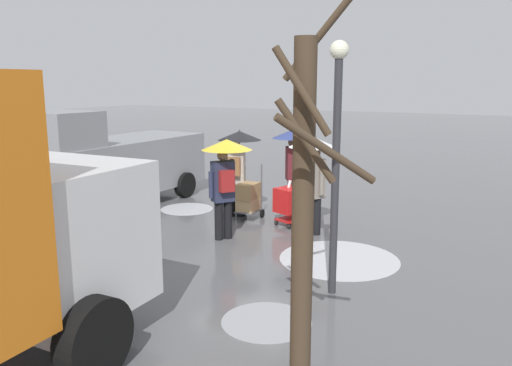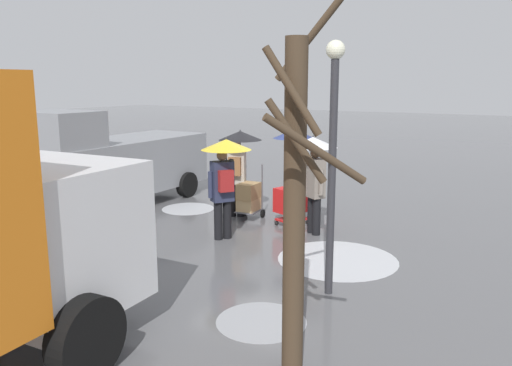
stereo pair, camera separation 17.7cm
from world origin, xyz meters
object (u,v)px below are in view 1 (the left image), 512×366
cargo_van_parked_right (111,163)px  pedestrian_far_side (293,150)px  street_lamp (336,143)px  shopping_cart_vendor (292,201)px  pedestrian_black_side (238,153)px  bare_tree_near (304,203)px  pedestrian_white_side (225,166)px  pedestrian_pink_side (314,162)px  hand_dolly_boxes (248,198)px

cargo_van_parked_right → pedestrian_far_side: 4.78m
cargo_van_parked_right → street_lamp: 7.66m
shopping_cart_vendor → pedestrian_far_side: 1.57m
shopping_cart_vendor → street_lamp: street_lamp is taller
cargo_van_parked_right → pedestrian_black_side: cargo_van_parked_right is taller
shopping_cart_vendor → bare_tree_near: bare_tree_near is taller
pedestrian_white_side → street_lamp: size_ratio=0.56×
pedestrian_white_side → pedestrian_black_side: bearing=-66.9°
bare_tree_near → pedestrian_pink_side: bearing=-68.4°
cargo_van_parked_right → pedestrian_far_side: cargo_van_parked_right is taller
cargo_van_parked_right → hand_dolly_boxes: cargo_van_parked_right is taller
pedestrian_white_side → street_lamp: 3.46m
pedestrian_black_side → bare_tree_near: bare_tree_near is taller
pedestrian_far_side → bare_tree_near: bearing=116.0°
street_lamp → bare_tree_near: bearing=102.3°
hand_dolly_boxes → street_lamp: street_lamp is taller
pedestrian_black_side → bare_tree_near: size_ratio=0.52×
pedestrian_black_side → pedestrian_white_side: bearing=113.1°
pedestrian_white_side → pedestrian_pink_side: bearing=-137.8°
pedestrian_black_side → bare_tree_near: bearing=127.0°
pedestrian_white_side → bare_tree_near: (-3.49, 3.89, 0.43)m
bare_tree_near → street_lamp: (0.51, -2.32, 0.37)m
shopping_cart_vendor → pedestrian_white_side: bearing=65.5°
pedestrian_black_side → street_lamp: 4.99m
pedestrian_black_side → pedestrian_white_side: (-0.72, 1.68, 0.00)m
hand_dolly_boxes → bare_tree_near: bare_tree_near is taller
shopping_cart_vendor → pedestrian_white_side: 2.09m
bare_tree_near → street_lamp: 2.40m
hand_dolly_boxes → pedestrian_black_side: bearing=-17.2°
pedestrian_far_side → street_lamp: street_lamp is taller
pedestrian_pink_side → street_lamp: 3.36m
pedestrian_black_side → bare_tree_near: 6.99m
hand_dolly_boxes → pedestrian_pink_side: bearing=171.2°
hand_dolly_boxes → bare_tree_near: size_ratio=0.32×
shopping_cart_vendor → pedestrian_black_side: (1.48, -0.02, 1.00)m
pedestrian_white_side → shopping_cart_vendor: bearing=-114.5°
pedestrian_pink_side → street_lamp: bearing=118.4°
pedestrian_white_side → street_lamp: street_lamp is taller
cargo_van_parked_right → pedestrian_black_side: bearing=-167.7°
pedestrian_pink_side → pedestrian_far_side: 1.87m
pedestrian_far_side → street_lamp: 5.18m
cargo_van_parked_right → pedestrian_white_side: 4.28m
cargo_van_parked_right → pedestrian_black_side: size_ratio=2.49×
pedestrian_pink_side → pedestrian_far_side: same height
cargo_van_parked_right → pedestrian_white_side: size_ratio=2.49×
cargo_van_parked_right → pedestrian_black_side: 3.54m
pedestrian_black_side → pedestrian_far_side: same height
pedestrian_far_side → shopping_cart_vendor: bearing=115.4°
shopping_cart_vendor → pedestrian_white_side: pedestrian_white_side is taller
cargo_van_parked_right → pedestrian_white_side: bearing=167.4°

